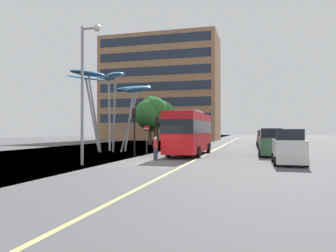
{
  "coord_description": "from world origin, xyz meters",
  "views": [
    {
      "loc": [
        6.38,
        -20.8,
        2.16
      ],
      "look_at": [
        -0.75,
        5.94,
        2.5
      ],
      "focal_mm": 34.53,
      "sensor_mm": 36.0,
      "label": 1
    }
  ],
  "objects_px": {
    "traffic_light_kerb_far": "(157,127)",
    "street_lamp": "(86,78)",
    "leaf_sculpture": "(113,85)",
    "car_parked_near": "(289,148)",
    "pedestrian": "(156,149)",
    "car_side_street": "(266,140)",
    "no_entry_sign": "(147,135)",
    "car_parked_far": "(269,142)",
    "traffic_light_kerb_near": "(134,121)",
    "car_parked_mid": "(271,143)",
    "car_far_side": "(264,138)",
    "traffic_light_island_mid": "(168,128)",
    "red_bus": "(190,131)"
  },
  "relations": [
    {
      "from": "car_parked_mid",
      "to": "car_parked_near",
      "type": "bearing_deg",
      "value": -82.68
    },
    {
      "from": "car_parked_mid",
      "to": "car_parked_far",
      "type": "height_order",
      "value": "car_parked_mid"
    },
    {
      "from": "car_parked_near",
      "to": "traffic_light_kerb_far",
      "type": "bearing_deg",
      "value": 145.39
    },
    {
      "from": "traffic_light_kerb_far",
      "to": "pedestrian",
      "type": "xyz_separation_m",
      "value": [
        1.99,
        -7.06,
        -1.65
      ]
    },
    {
      "from": "red_bus",
      "to": "car_side_street",
      "type": "distance_m",
      "value": 15.08
    },
    {
      "from": "car_parked_far",
      "to": "pedestrian",
      "type": "height_order",
      "value": "car_parked_far"
    },
    {
      "from": "leaf_sculpture",
      "to": "car_side_street",
      "type": "height_order",
      "value": "leaf_sculpture"
    },
    {
      "from": "traffic_light_kerb_far",
      "to": "red_bus",
      "type": "bearing_deg",
      "value": -26.4
    },
    {
      "from": "traffic_light_island_mid",
      "to": "pedestrian",
      "type": "height_order",
      "value": "traffic_light_island_mid"
    },
    {
      "from": "traffic_light_island_mid",
      "to": "car_far_side",
      "type": "bearing_deg",
      "value": 48.13
    },
    {
      "from": "car_parked_far",
      "to": "pedestrian",
      "type": "xyz_separation_m",
      "value": [
        -8.27,
        -11.38,
        -0.17
      ]
    },
    {
      "from": "car_side_street",
      "to": "street_lamp",
      "type": "xyz_separation_m",
      "value": [
        -11.37,
        -22.97,
        4.44
      ]
    },
    {
      "from": "red_bus",
      "to": "car_parked_far",
      "type": "relative_size",
      "value": 2.17
    },
    {
      "from": "leaf_sculpture",
      "to": "car_parked_near",
      "type": "distance_m",
      "value": 18.34
    },
    {
      "from": "car_parked_mid",
      "to": "car_side_street",
      "type": "height_order",
      "value": "car_parked_mid"
    },
    {
      "from": "car_far_side",
      "to": "street_lamp",
      "type": "relative_size",
      "value": 0.48
    },
    {
      "from": "red_bus",
      "to": "pedestrian",
      "type": "bearing_deg",
      "value": -104.96
    },
    {
      "from": "leaf_sculpture",
      "to": "no_entry_sign",
      "type": "distance_m",
      "value": 6.15
    },
    {
      "from": "traffic_light_island_mid",
      "to": "car_far_side",
      "type": "height_order",
      "value": "traffic_light_island_mid"
    },
    {
      "from": "red_bus",
      "to": "leaf_sculpture",
      "type": "distance_m",
      "value": 9.54
    },
    {
      "from": "traffic_light_kerb_far",
      "to": "street_lamp",
      "type": "relative_size",
      "value": 0.4
    },
    {
      "from": "traffic_light_island_mid",
      "to": "no_entry_sign",
      "type": "relative_size",
      "value": 1.25
    },
    {
      "from": "street_lamp",
      "to": "no_entry_sign",
      "type": "relative_size",
      "value": 3.32
    },
    {
      "from": "pedestrian",
      "to": "car_parked_mid",
      "type": "bearing_deg",
      "value": 34.14
    },
    {
      "from": "car_parked_near",
      "to": "car_side_street",
      "type": "relative_size",
      "value": 0.96
    },
    {
      "from": "car_side_street",
      "to": "no_entry_sign",
      "type": "xyz_separation_m",
      "value": [
        -11.16,
        -11.95,
        0.8
      ]
    },
    {
      "from": "street_lamp",
      "to": "car_far_side",
      "type": "bearing_deg",
      "value": 68.69
    },
    {
      "from": "traffic_light_kerb_near",
      "to": "traffic_light_kerb_far",
      "type": "bearing_deg",
      "value": 82.62
    },
    {
      "from": "car_side_street",
      "to": "pedestrian",
      "type": "height_order",
      "value": "car_side_street"
    },
    {
      "from": "leaf_sculpture",
      "to": "traffic_light_island_mid",
      "type": "relative_size",
      "value": 2.87
    },
    {
      "from": "car_parked_mid",
      "to": "car_far_side",
      "type": "xyz_separation_m",
      "value": [
        0.02,
        19.41,
        -0.07
      ]
    },
    {
      "from": "car_parked_near",
      "to": "car_parked_far",
      "type": "relative_size",
      "value": 0.99
    },
    {
      "from": "leaf_sculpture",
      "to": "traffic_light_kerb_far",
      "type": "xyz_separation_m",
      "value": [
        4.71,
        -0.39,
        -4.11
      ]
    },
    {
      "from": "traffic_light_kerb_far",
      "to": "car_parked_mid",
      "type": "xyz_separation_m",
      "value": [
        10.12,
        -1.55,
        -1.41
      ]
    },
    {
      "from": "leaf_sculpture",
      "to": "pedestrian",
      "type": "xyz_separation_m",
      "value": [
        6.7,
        -7.45,
        -5.77
      ]
    },
    {
      "from": "car_far_side",
      "to": "traffic_light_island_mid",
      "type": "bearing_deg",
      "value": -131.87
    },
    {
      "from": "red_bus",
      "to": "leaf_sculpture",
      "type": "bearing_deg",
      "value": 165.58
    },
    {
      "from": "traffic_light_kerb_far",
      "to": "car_side_street",
      "type": "relative_size",
      "value": 0.75
    },
    {
      "from": "car_side_street",
      "to": "no_entry_sign",
      "type": "height_order",
      "value": "no_entry_sign"
    },
    {
      "from": "car_parked_near",
      "to": "traffic_light_kerb_near",
      "type": "bearing_deg",
      "value": 165.55
    },
    {
      "from": "street_lamp",
      "to": "pedestrian",
      "type": "bearing_deg",
      "value": 52.49
    },
    {
      "from": "car_side_street",
      "to": "car_far_side",
      "type": "bearing_deg",
      "value": 90.25
    },
    {
      "from": "car_parked_far",
      "to": "street_lamp",
      "type": "xyz_separation_m",
      "value": [
        -11.47,
        -15.55,
        4.37
      ]
    },
    {
      "from": "car_parked_far",
      "to": "car_side_street",
      "type": "distance_m",
      "value": 7.42
    },
    {
      "from": "red_bus",
      "to": "street_lamp",
      "type": "xyz_separation_m",
      "value": [
        -4.63,
        -9.53,
        3.29
      ]
    },
    {
      "from": "traffic_light_kerb_near",
      "to": "traffic_light_kerb_far",
      "type": "xyz_separation_m",
      "value": [
        0.59,
        4.56,
        -0.38
      ]
    },
    {
      "from": "red_bus",
      "to": "car_parked_near",
      "type": "bearing_deg",
      "value": -37.92
    },
    {
      "from": "car_parked_near",
      "to": "street_lamp",
      "type": "distance_m",
      "value": 13.37
    },
    {
      "from": "no_entry_sign",
      "to": "pedestrian",
      "type": "bearing_deg",
      "value": -66.4
    },
    {
      "from": "traffic_light_kerb_near",
      "to": "car_side_street",
      "type": "distance_m",
      "value": 19.62
    }
  ]
}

